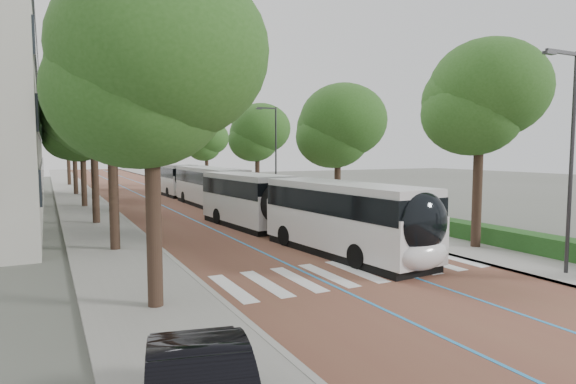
# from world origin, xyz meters

# --- Properties ---
(ground) EXTENTS (160.00, 160.00, 0.00)m
(ground) POSITION_xyz_m (0.00, 0.00, 0.00)
(ground) COLOR #51544C
(ground) RESTS_ON ground
(road) EXTENTS (11.00, 140.00, 0.02)m
(road) POSITION_xyz_m (0.00, 40.00, 0.01)
(road) COLOR brown
(road) RESTS_ON ground
(sidewalk_left) EXTENTS (4.00, 140.00, 0.12)m
(sidewalk_left) POSITION_xyz_m (-7.50, 40.00, 0.06)
(sidewalk_left) COLOR gray
(sidewalk_left) RESTS_ON ground
(sidewalk_right) EXTENTS (4.00, 140.00, 0.12)m
(sidewalk_right) POSITION_xyz_m (7.50, 40.00, 0.06)
(sidewalk_right) COLOR gray
(sidewalk_right) RESTS_ON ground
(kerb_left) EXTENTS (0.20, 140.00, 0.14)m
(kerb_left) POSITION_xyz_m (-5.60, 40.00, 0.06)
(kerb_left) COLOR gray
(kerb_left) RESTS_ON ground
(kerb_right) EXTENTS (0.20, 140.00, 0.14)m
(kerb_right) POSITION_xyz_m (5.60, 40.00, 0.06)
(kerb_right) COLOR gray
(kerb_right) RESTS_ON ground
(zebra_crossing) EXTENTS (10.55, 3.60, 0.01)m
(zebra_crossing) POSITION_xyz_m (0.20, 1.00, 0.03)
(zebra_crossing) COLOR silver
(zebra_crossing) RESTS_ON ground
(lane_line_left) EXTENTS (0.12, 126.00, 0.01)m
(lane_line_left) POSITION_xyz_m (-1.60, 40.00, 0.02)
(lane_line_left) COLOR #2781C3
(lane_line_left) RESTS_ON road
(lane_line_right) EXTENTS (0.12, 126.00, 0.01)m
(lane_line_right) POSITION_xyz_m (1.60, 40.00, 0.02)
(lane_line_right) COLOR #2781C3
(lane_line_right) RESTS_ON road
(hedge) EXTENTS (1.20, 14.00, 0.80)m
(hedge) POSITION_xyz_m (9.10, 0.00, 0.52)
(hedge) COLOR #1E4517
(hedge) RESTS_ON sidewalk_right
(streetlight_near) EXTENTS (1.82, 0.20, 8.00)m
(streetlight_near) POSITION_xyz_m (6.62, -3.00, 4.82)
(streetlight_near) COLOR #2B2B2D
(streetlight_near) RESTS_ON sidewalk_right
(streetlight_far) EXTENTS (1.82, 0.20, 8.00)m
(streetlight_far) POSITION_xyz_m (6.62, 22.00, 4.82)
(streetlight_far) COLOR #2B2B2D
(streetlight_far) RESTS_ON sidewalk_right
(lamp_post_left) EXTENTS (0.14, 0.14, 8.00)m
(lamp_post_left) POSITION_xyz_m (-6.10, 8.00, 4.12)
(lamp_post_left) COLOR #2B2B2D
(lamp_post_left) RESTS_ON sidewalk_left
(trees_left) EXTENTS (6.45, 61.00, 10.17)m
(trees_left) POSITION_xyz_m (-7.50, 26.05, 6.71)
(trees_left) COLOR black
(trees_left) RESTS_ON ground
(trees_right) EXTENTS (5.95, 47.15, 9.11)m
(trees_right) POSITION_xyz_m (7.70, 20.21, 6.12)
(trees_right) COLOR black
(trees_right) RESTS_ON ground
(lead_bus) EXTENTS (4.12, 18.54, 3.20)m
(lead_bus) POSITION_xyz_m (1.11, 7.52, 1.63)
(lead_bus) COLOR black
(lead_bus) RESTS_ON ground
(bus_queued_0) EXTENTS (2.67, 12.43, 3.20)m
(bus_queued_0) POSITION_xyz_m (1.78, 23.57, 1.62)
(bus_queued_0) COLOR silver
(bus_queued_0) RESTS_ON ground
(bus_queued_1) EXTENTS (2.89, 12.47, 3.20)m
(bus_queued_1) POSITION_xyz_m (1.53, 36.60, 1.62)
(bus_queued_1) COLOR silver
(bus_queued_1) RESTS_ON ground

